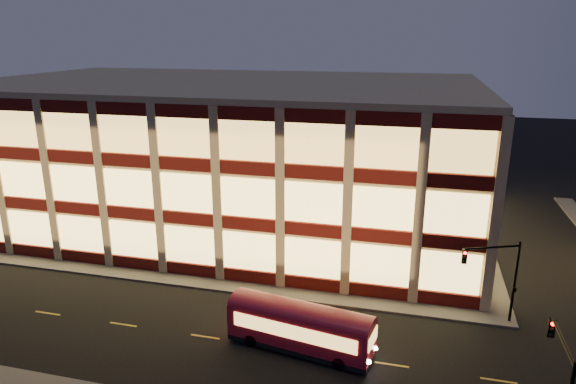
# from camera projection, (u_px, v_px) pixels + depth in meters

# --- Properties ---
(ground) EXTENTS (200.00, 200.00, 0.00)m
(ground) POSITION_uv_depth(u_px,v_px,m) (188.00, 288.00, 39.99)
(ground) COLOR black
(ground) RESTS_ON ground
(sidewalk_office_south) EXTENTS (54.00, 2.00, 0.15)m
(sidewalk_office_south) POSITION_uv_depth(u_px,v_px,m) (159.00, 277.00, 41.60)
(sidewalk_office_south) COLOR #514F4C
(sidewalk_office_south) RESTS_ON ground
(sidewalk_office_east) EXTENTS (2.00, 30.00, 0.15)m
(sidewalk_office_east) POSITION_uv_depth(u_px,v_px,m) (478.00, 235.00, 50.27)
(sidewalk_office_east) COLOR #514F4C
(sidewalk_office_east) RESTS_ON ground
(office_building) EXTENTS (50.45, 30.45, 14.50)m
(office_building) POSITION_uv_depth(u_px,v_px,m) (227.00, 150.00, 54.22)
(office_building) COLOR tan
(office_building) RESTS_ON ground
(traffic_signal_far) EXTENTS (3.79, 1.87, 6.00)m
(traffic_signal_far) POSITION_uv_depth(u_px,v_px,m) (497.00, 269.00, 33.75)
(traffic_signal_far) COLOR black
(traffic_signal_far) RESTS_ON ground
(traffic_signal_near) EXTENTS (0.32, 4.45, 6.00)m
(traffic_signal_near) POSITION_uv_depth(u_px,v_px,m) (560.00, 378.00, 23.00)
(traffic_signal_near) COLOR black
(traffic_signal_near) RESTS_ON ground
(trolley_bus) EXTENTS (9.39, 3.80, 3.10)m
(trolley_bus) POSITION_uv_depth(u_px,v_px,m) (300.00, 324.00, 31.74)
(trolley_bus) COLOR maroon
(trolley_bus) RESTS_ON ground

